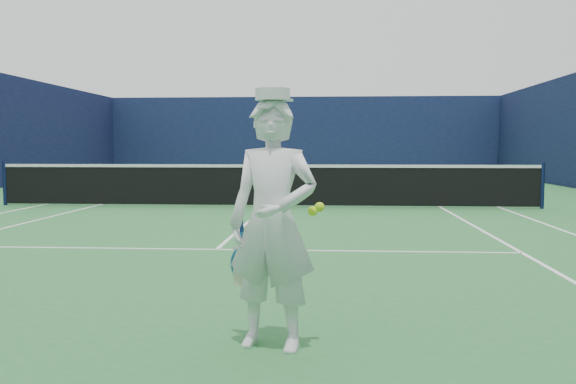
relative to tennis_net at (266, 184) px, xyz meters
name	(u,v)px	position (x,y,z in m)	size (l,w,h in m)	color
ground	(266,207)	(0.00, 0.00, -0.55)	(80.00, 80.00, 0.00)	#286B32
court_markings	(266,207)	(0.00, 0.00, -0.55)	(11.03, 23.83, 0.01)	white
windscreen_fence	(265,122)	(0.00, 0.00, 1.45)	(20.12, 36.12, 4.00)	#10183A
tennis_net	(266,184)	(0.00, 0.00, 0.00)	(12.88, 0.09, 1.07)	#141E4C
tennis_player	(273,223)	(1.18, -10.63, 0.33)	(0.74, 0.63, 1.81)	white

